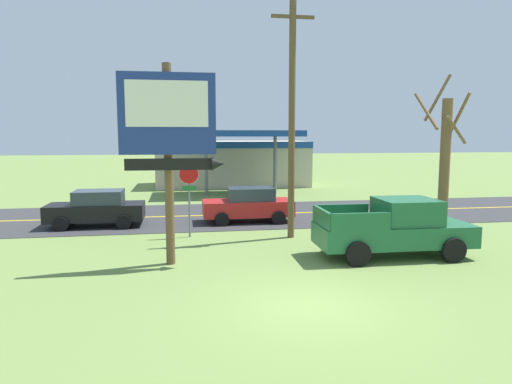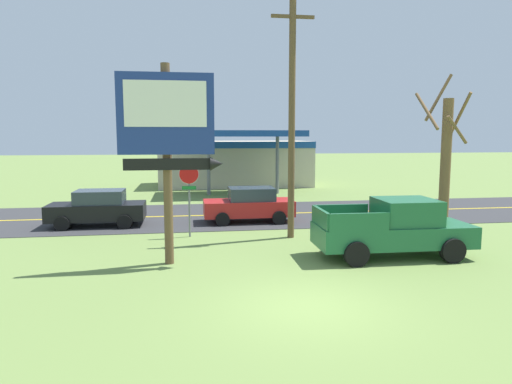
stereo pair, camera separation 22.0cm
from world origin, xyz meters
name	(u,v)px [view 2 (the right image)]	position (x,y,z in m)	size (l,w,h in m)	color
ground_plane	(306,307)	(0.00, 0.00, 0.00)	(180.00, 180.00, 0.00)	olive
road_asphalt	(241,215)	(0.00, 13.00, 0.01)	(140.00, 8.00, 0.02)	#333335
road_centre_line	(241,214)	(0.00, 13.00, 0.02)	(126.00, 0.20, 0.01)	gold
motel_sign	(168,132)	(-3.31, 4.19, 4.20)	(3.19, 0.54, 6.28)	brown
stop_sign	(189,187)	(-2.68, 8.18, 2.03)	(0.80, 0.08, 2.95)	slate
utility_pole	(292,105)	(1.33, 7.47, 5.24)	(1.86, 0.26, 9.87)	brown
bare_tree	(445,163)	(7.33, 6.52, 3.01)	(1.65, 1.86, 6.53)	brown
gas_station	(235,162)	(1.14, 26.99, 1.94)	(12.00, 11.50, 4.40)	beige
pickup_green_parked_on_lawn	(395,229)	(4.13, 4.05, 0.96)	(5.24, 2.31, 1.96)	#1E6038
car_red_near_lane	(249,205)	(0.13, 11.00, 0.83)	(4.20, 2.00, 1.64)	red
car_black_mid_lane	(98,208)	(-6.75, 11.00, 0.83)	(4.20, 2.00, 1.64)	black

